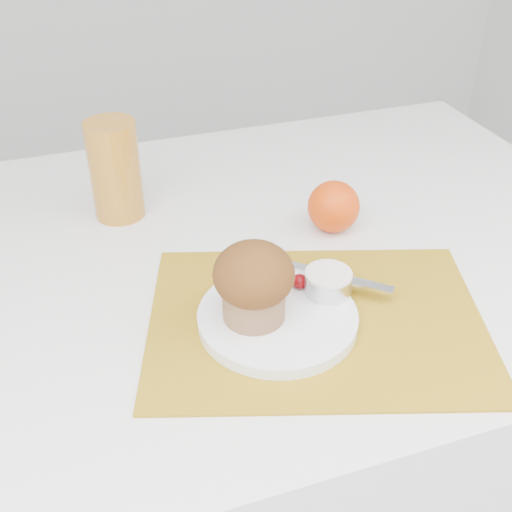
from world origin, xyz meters
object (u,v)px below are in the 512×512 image
object	(u,v)px
orange	(334,207)
juice_glass	(115,170)
muffin	(254,281)
table	(237,424)
plate	(278,318)

from	to	relation	value
orange	juice_glass	xyz separation A→B (m)	(-0.29, 0.15, 0.04)
orange	muffin	bearing A→B (deg)	-136.24
orange	juice_glass	world-z (taller)	juice_glass
muffin	table	bearing A→B (deg)	81.33
table	juice_glass	distance (m)	0.49
orange	muffin	world-z (taller)	muffin
orange	muffin	xyz separation A→B (m)	(-0.18, -0.18, 0.03)
orange	table	bearing A→B (deg)	-179.66
table	juice_glass	world-z (taller)	juice_glass
juice_glass	muffin	bearing A→B (deg)	-71.27
plate	muffin	xyz separation A→B (m)	(-0.03, 0.00, 0.06)
table	orange	size ratio (longest dim) A/B	15.63
table	juice_glass	bearing A→B (deg)	132.72
table	muffin	xyz separation A→B (m)	(-0.03, -0.17, 0.45)
table	orange	world-z (taller)	orange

